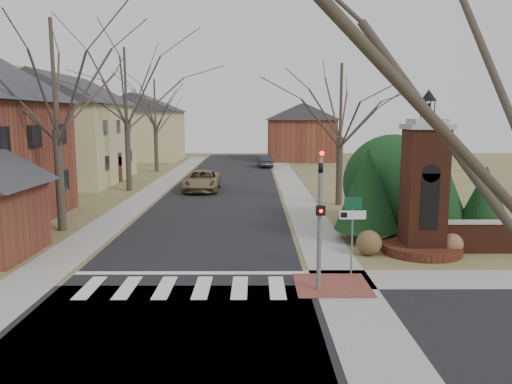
{
  "coord_description": "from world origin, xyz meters",
  "views": [
    {
      "loc": [
        2.28,
        -14.54,
        5.45
      ],
      "look_at": [
        2.34,
        6.0,
        2.32
      ],
      "focal_mm": 35.0,
      "sensor_mm": 36.0,
      "label": 1
    }
  ],
  "objects_px": {
    "distant_car": "(265,161)",
    "sign_post": "(352,221)",
    "pickup_truck": "(202,181)",
    "traffic_signal_pole": "(320,210)",
    "brick_gate_monument": "(423,200)"
  },
  "relations": [
    {
      "from": "brick_gate_monument",
      "to": "sign_post",
      "type": "bearing_deg",
      "value": -138.58
    },
    {
      "from": "sign_post",
      "to": "brick_gate_monument",
      "type": "distance_m",
      "value": 4.55
    },
    {
      "from": "sign_post",
      "to": "pickup_truck",
      "type": "bearing_deg",
      "value": 109.86
    },
    {
      "from": "sign_post",
      "to": "distant_car",
      "type": "xyz_separation_m",
      "value": [
        -2.19,
        37.22,
        -1.31
      ]
    },
    {
      "from": "brick_gate_monument",
      "to": "pickup_truck",
      "type": "height_order",
      "value": "brick_gate_monument"
    },
    {
      "from": "pickup_truck",
      "to": "sign_post",
      "type": "bearing_deg",
      "value": -70.43
    },
    {
      "from": "brick_gate_monument",
      "to": "pickup_truck",
      "type": "distance_m",
      "value": 20.01
    },
    {
      "from": "traffic_signal_pole",
      "to": "brick_gate_monument",
      "type": "distance_m",
      "value": 6.47
    },
    {
      "from": "pickup_truck",
      "to": "distant_car",
      "type": "bearing_deg",
      "value": 73.6
    },
    {
      "from": "traffic_signal_pole",
      "to": "pickup_truck",
      "type": "distance_m",
      "value": 22.21
    },
    {
      "from": "traffic_signal_pole",
      "to": "brick_gate_monument",
      "type": "height_order",
      "value": "brick_gate_monument"
    },
    {
      "from": "traffic_signal_pole",
      "to": "sign_post",
      "type": "bearing_deg",
      "value": 47.57
    },
    {
      "from": "distant_car",
      "to": "sign_post",
      "type": "bearing_deg",
      "value": 87.38
    },
    {
      "from": "pickup_truck",
      "to": "distant_car",
      "type": "distance_m",
      "value": 18.02
    },
    {
      "from": "pickup_truck",
      "to": "brick_gate_monument",
      "type": "bearing_deg",
      "value": -58.2
    }
  ]
}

